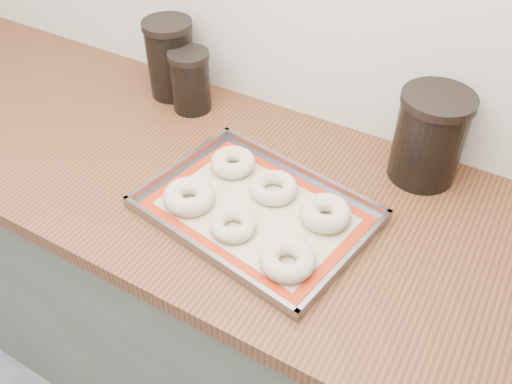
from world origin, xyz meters
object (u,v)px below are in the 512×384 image
Objects in this scene: bagel_front_right at (288,260)px; canister_mid at (190,81)px; bagel_front_left at (189,196)px; canister_left at (171,58)px; bagel_back_mid at (274,188)px; bagel_front_mid at (233,225)px; bagel_back_right at (326,213)px; bagel_back_left at (233,162)px; canister_right at (429,137)px; baking_tray at (256,211)px.

bagel_front_right is 0.67× the size of canister_mid.
canister_left is at bearing 130.77° from bagel_front_left.
canister_left is (-0.44, 0.23, 0.08)m from bagel_back_mid.
bagel_front_right is at bearing -11.58° from bagel_front_mid.
bagel_front_mid is 0.57m from canister_left.
bagel_front_left is 1.05× the size of bagel_back_right.
bagel_back_right is at bearing -23.42° from canister_left.
bagel_back_left is 0.50× the size of canister_left.
canister_mid is at bearing -176.50° from canister_right.
baking_tray is 0.54m from canister_left.
bagel_back_left is at bearing -35.66° from canister_mid.
bagel_back_mid is (0.00, 0.07, 0.01)m from baking_tray.
bagel_back_right is at bearing 38.88° from bagel_front_mid.
canister_mid is (-0.21, 0.31, 0.06)m from bagel_front_left.
bagel_front_mid is 0.19m from bagel_back_right.
bagel_back_mid is 0.50m from canister_left.
bagel_front_mid is (0.12, -0.02, -0.00)m from bagel_front_left.
bagel_front_right is at bearing -35.21° from canister_left.
bagel_front_mid is 0.46× the size of canister_left.
canister_right is (0.27, 0.37, 0.09)m from bagel_front_mid.
bagel_front_mid is 0.89× the size of bagel_front_right.
bagel_back_left reaches higher than bagel_back_mid.
bagel_front_left is at bearing -159.71° from baking_tray.
canister_left reaches higher than bagel_back_right.
bagel_back_mid is 0.65× the size of canister_mid.
bagel_back_right is (0.27, 0.10, -0.00)m from bagel_front_left.
bagel_front_right is at bearing -38.62° from bagel_back_left.
bagel_back_mid is at bearing -12.81° from bagel_back_left.
bagel_front_right is at bearing -10.57° from bagel_front_left.
canister_mid is (0.09, -0.04, -0.02)m from canister_left.
canister_right is at bearing 28.26° from bagel_back_left.
bagel_front_right reaches higher than bagel_front_mid.
bagel_back_right is 0.63m from canister_left.
bagel_front_left is 0.53× the size of canister_right.
bagel_front_mid is 0.14m from bagel_back_mid.
bagel_front_left is (-0.14, -0.05, 0.02)m from baking_tray.
bagel_front_left is at bearing 170.59° from bagel_front_mid.
bagel_front_right is at bearing -108.48° from canister_right.
baking_tray is at bearing -159.90° from bagel_back_right.
canister_left is (-0.30, 0.35, 0.08)m from bagel_front_left.
bagel_front_right is 0.51× the size of canister_right.
baking_tray is 0.41m from canister_right.
canister_left is (-0.32, 0.20, 0.08)m from bagel_back_left.
bagel_back_mid is 0.99× the size of bagel_back_right.
canister_mid is at bearing -22.46° from canister_left.
canister_right is (0.26, 0.23, 0.08)m from bagel_back_mid.
bagel_front_left reaches higher than bagel_back_left.
bagel_front_left reaches higher than bagel_front_right.
canister_right is (0.69, 0.00, 0.00)m from canister_left.
bagel_back_right is at bearing -116.37° from canister_right.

